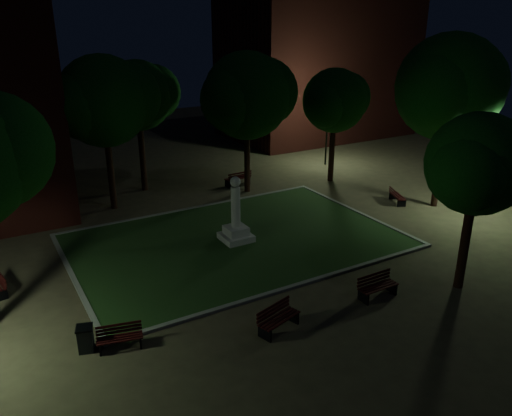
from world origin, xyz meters
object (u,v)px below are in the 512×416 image
(bench_far_side, at_px, (238,179))
(bench_west_near, at_px, (120,338))
(trash_bin, at_px, (86,339))
(monument, at_px, (236,223))
(bench_near_left, at_px, (278,319))
(bench_right_side, at_px, (397,197))
(bench_near_right, at_px, (377,287))

(bench_far_side, bearing_deg, bench_west_near, 44.34)
(bench_far_side, bearing_deg, trash_bin, 41.08)
(monument, distance_m, bench_near_left, 7.55)
(bench_far_side, xyz_separation_m, trash_bin, (-12.43, -12.69, 0.00))
(bench_near_left, height_order, bench_right_side, bench_near_left)
(bench_near_right, relative_size, bench_west_near, 1.08)
(bench_near_right, height_order, trash_bin, bench_near_right)
(bench_near_right, distance_m, bench_right_side, 11.14)
(bench_west_near, relative_size, trash_bin, 1.72)
(monument, xyz_separation_m, bench_near_left, (-2.23, -7.20, -0.53))
(bench_near_left, distance_m, bench_near_right, 4.50)
(bench_near_right, distance_m, bench_far_side, 15.01)
(monument, bearing_deg, bench_near_left, -107.19)
(bench_far_side, distance_m, trash_bin, 17.76)
(bench_near_left, height_order, bench_far_side, bench_far_side)
(trash_bin, bearing_deg, monument, 31.72)
(bench_near_right, xyz_separation_m, trash_bin, (-10.47, 2.19, 0.02))
(bench_right_side, distance_m, bench_far_side, 9.93)
(bench_near_right, bearing_deg, bench_near_left, 179.10)
(bench_far_side, relative_size, trash_bin, 2.00)
(bench_near_right, bearing_deg, bench_right_side, 41.01)
(bench_west_near, xyz_separation_m, trash_bin, (-0.99, 0.40, 0.08))
(bench_right_side, bearing_deg, bench_far_side, 64.65)
(bench_far_side, bearing_deg, bench_near_left, 61.95)
(monument, height_order, bench_west_near, monument)
(bench_near_left, height_order, bench_west_near, bench_near_left)
(bench_near_right, relative_size, trash_bin, 1.86)
(bench_near_left, bearing_deg, trash_bin, 144.17)
(monument, relative_size, bench_right_side, 2.04)
(bench_right_side, bearing_deg, bench_west_near, 131.43)
(monument, xyz_separation_m, bench_far_side, (4.23, 7.62, -0.51))
(monument, height_order, bench_right_side, monument)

